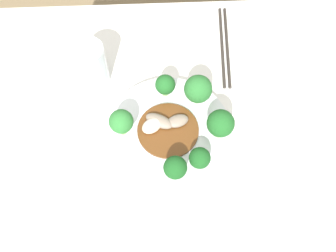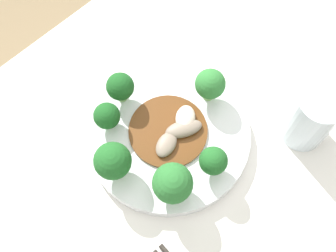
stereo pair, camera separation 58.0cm
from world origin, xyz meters
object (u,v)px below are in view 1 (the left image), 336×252
Objects in this scene: plate at (168,133)px; stirfry_center at (165,126)px; chopsticks at (225,46)px; broccoli_south at (165,85)px; broccoli_northwest at (200,158)px; broccoli_north at (174,168)px; broccoli_west at (221,124)px; broccoli_east at (121,122)px; drinking_glass at (90,65)px; broccoli_southwest at (198,89)px.

plate is 0.02m from stirfry_center.
stirfry_center is (0.01, -0.01, 0.02)m from plate.
broccoli_south is at bearing 43.82° from chopsticks.
broccoli_northwest is 0.10m from stirfry_center.
broccoli_north is 0.18m from broccoli_south.
broccoli_east is at bearing -4.11° from broccoli_west.
broccoli_west is at bearing 79.99° from chopsticks.
stirfry_center is at bearing -45.10° from plate.
broccoli_south is at bearing -88.81° from plate.
broccoli_northwest is 0.41× the size of stirfry_center.
broccoli_northwest is 0.31m from drinking_glass.
broccoli_north reaches higher than chopsticks.
broccoli_north is at bearing 71.07° from broccoli_southwest.
broccoli_north is 0.84× the size of broccoli_west.
broccoli_west is at bearing 135.73° from broccoli_south.
plate is 0.22m from drinking_glass.
broccoli_west is 0.57× the size of stirfry_center.
broccoli_southwest is (-0.06, -0.16, 0.00)m from broccoli_north.
broccoli_southwest reaches higher than plate.
broccoli_east is at bearing 115.26° from drinking_glass.
broccoli_northwest is at bearing 127.47° from stirfry_center.
broccoli_north is 0.05m from broccoli_northwest.
stirfry_center is at bearing -9.13° from broccoli_west.
broccoli_southwest reaches higher than broccoli_north.
broccoli_northwest is 0.73× the size of broccoli_southwest.
drinking_glass is at bearing -31.53° from broccoli_west.
broccoli_west reaches higher than broccoli_south.
broccoli_north is 0.85× the size of broccoli_southwest.
broccoli_north is 0.29m from drinking_glass.
chopsticks is (-0.15, -0.22, -0.03)m from stirfry_center.
broccoli_northwest is (-0.06, 0.07, 0.04)m from plate.
broccoli_southwest is 0.10m from stirfry_center.
broccoli_west is 1.39× the size of broccoli_northwest.
broccoli_east reaches higher than broccoli_northwest.
broccoli_east reaches higher than plate.
stirfry_center is at bearing -52.53° from broccoli_northwest.
broccoli_southwest reaches higher than stirfry_center.
drinking_glass is 0.31m from chopsticks.
broccoli_east is at bearing 44.25° from broccoli_south.
drinking_glass is (0.21, -0.22, 0.00)m from broccoli_northwest.
broccoli_east is (0.14, -0.08, 0.01)m from broccoli_northwest.
drinking_glass is at bearing -20.70° from broccoli_south.
chopsticks is (-0.14, -0.22, -0.01)m from plate.
broccoli_north is 0.11m from stirfry_center.
chopsticks is (-0.08, -0.15, -0.06)m from broccoli_southwest.
broccoli_west reaches higher than chopsticks.
broccoli_north is 0.35m from chopsticks.
broccoli_south is 0.23× the size of chopsticks.
broccoli_west is (-0.09, -0.08, 0.01)m from broccoli_north.
plate is at bearing -85.85° from broccoli_north.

